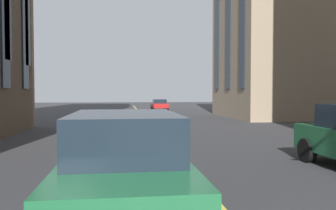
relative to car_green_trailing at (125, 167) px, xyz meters
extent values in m
cube|color=#D8C64C|center=(12.26, -1.84, -0.96)|extent=(80.00, 0.16, 0.01)
cylinder|color=black|center=(4.45, -5.81, -0.59)|extent=(0.76, 0.27, 0.76)
cube|color=#1E6038|center=(0.00, 0.00, -0.19)|extent=(4.70, 1.95, 0.80)
cube|color=#19232D|center=(0.00, 0.00, 0.56)|extent=(2.58, 1.72, 0.70)
cylinder|color=black|center=(1.55, -0.94, -0.59)|extent=(0.76, 0.27, 0.76)
cylinder|color=black|center=(1.55, 0.94, -0.59)|extent=(0.76, 0.27, 0.76)
cube|color=#B21E1E|center=(37.09, -4.59, -0.37)|extent=(4.40, 1.80, 0.55)
cube|color=#19232D|center=(36.87, -4.59, 0.15)|extent=(1.85, 1.58, 0.50)
cylinder|color=black|center=(38.54, -3.73, -0.65)|extent=(0.64, 0.22, 0.64)
cylinder|color=black|center=(38.54, -5.46, -0.65)|extent=(0.64, 0.22, 0.64)
cylinder|color=black|center=(35.63, -3.73, -0.65)|extent=(0.64, 0.22, 0.64)
cylinder|color=black|center=(35.63, -5.46, -0.65)|extent=(0.64, 0.22, 0.64)
cube|color=gray|center=(23.88, -16.11, 8.04)|extent=(10.78, 13.53, 18.02)
cube|color=#19232D|center=(20.29, -9.29, 8.40)|extent=(1.10, 0.10, 13.70)
cube|color=#19232D|center=(23.88, -9.29, 8.40)|extent=(1.10, 0.10, 13.70)
cube|color=#19232D|center=(27.48, -9.29, 8.40)|extent=(1.10, 0.10, 13.70)
camera|label=1|loc=(-5.75, 0.04, 1.26)|focal=36.73mm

